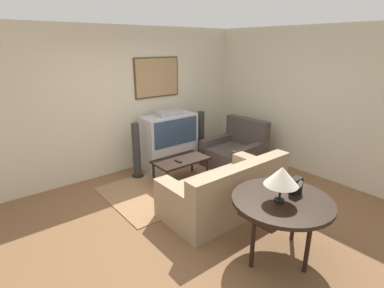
% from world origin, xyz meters
% --- Properties ---
extents(ground_plane, '(12.00, 12.00, 0.00)m').
position_xyz_m(ground_plane, '(0.00, 0.00, 0.00)').
color(ground_plane, brown).
extents(wall_back, '(12.00, 0.10, 2.70)m').
position_xyz_m(wall_back, '(0.01, 2.13, 1.36)').
color(wall_back, beige).
rests_on(wall_back, ground_plane).
extents(wall_right, '(0.06, 12.00, 2.70)m').
position_xyz_m(wall_right, '(2.63, 0.00, 1.35)').
color(wall_right, beige).
rests_on(wall_right, ground_plane).
extents(area_rug, '(2.46, 1.55, 0.01)m').
position_xyz_m(area_rug, '(0.33, 0.90, 0.01)').
color(area_rug, '#99704C').
rests_on(area_rug, ground_plane).
extents(tv, '(1.10, 0.52, 1.15)m').
position_xyz_m(tv, '(0.73, 1.71, 0.54)').
color(tv, '#B7B7BC').
rests_on(tv, ground_plane).
extents(couch, '(1.83, 0.94, 0.83)m').
position_xyz_m(couch, '(0.37, -0.25, 0.30)').
color(couch, '#9E8466').
rests_on(couch, ground_plane).
extents(armchair, '(1.05, 1.05, 0.93)m').
position_xyz_m(armchair, '(1.78, 0.88, 0.28)').
color(armchair, '#473D38').
rests_on(armchair, ground_plane).
extents(coffee_table, '(0.97, 0.54, 0.44)m').
position_xyz_m(coffee_table, '(0.45, 0.96, 0.39)').
color(coffee_table, black).
rests_on(coffee_table, ground_plane).
extents(console_table, '(1.12, 1.12, 0.74)m').
position_xyz_m(console_table, '(0.14, -1.35, 0.67)').
color(console_table, black).
rests_on(console_table, ground_plane).
extents(table_lamp, '(0.37, 0.37, 0.41)m').
position_xyz_m(table_lamp, '(0.07, -1.35, 1.04)').
color(table_lamp, black).
rests_on(table_lamp, console_table).
extents(mantel_clock, '(0.14, 0.10, 0.19)m').
position_xyz_m(mantel_clock, '(0.38, -1.35, 0.83)').
color(mantel_clock, black).
rests_on(mantel_clock, console_table).
extents(remote, '(0.05, 0.16, 0.02)m').
position_xyz_m(remote, '(0.34, 0.89, 0.45)').
color(remote, black).
rests_on(remote, coffee_table).
extents(speaker_tower_left, '(0.24, 0.24, 1.03)m').
position_xyz_m(speaker_tower_left, '(-0.05, 1.64, 0.49)').
color(speaker_tower_left, black).
rests_on(speaker_tower_left, ground_plane).
extents(speaker_tower_right, '(0.24, 0.24, 1.03)m').
position_xyz_m(speaker_tower_right, '(1.50, 1.64, 0.49)').
color(speaker_tower_right, black).
rests_on(speaker_tower_right, ground_plane).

